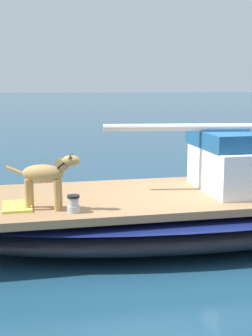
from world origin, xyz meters
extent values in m
plane|color=navy|center=(0.00, 0.00, 0.00)|extent=(120.00, 120.00, 0.00)
ellipsoid|color=black|center=(0.00, 0.00, 0.28)|extent=(3.57, 7.50, 0.56)
ellipsoid|color=navy|center=(0.00, 0.00, 0.46)|extent=(3.59, 7.54, 0.08)
cube|color=#A37A51|center=(0.00, 0.00, 0.61)|extent=(3.04, 6.86, 0.10)
cylinder|color=silver|center=(-0.14, -0.21, 1.56)|extent=(0.10, 2.20, 0.10)
cube|color=navy|center=(-0.18, 0.42, 1.38)|extent=(1.42, 0.90, 0.24)
ellipsoid|color=tan|center=(0.82, -2.06, 1.11)|extent=(0.32, 0.55, 0.22)
cylinder|color=tan|center=(0.79, -1.87, 0.85)|extent=(0.07, 0.07, 0.38)
cylinder|color=tan|center=(0.92, -1.89, 0.85)|extent=(0.07, 0.07, 0.38)
cylinder|color=tan|center=(0.72, -2.23, 0.85)|extent=(0.07, 0.07, 0.38)
cylinder|color=tan|center=(0.85, -2.25, 0.85)|extent=(0.07, 0.07, 0.38)
cylinder|color=tan|center=(0.86, -1.83, 1.22)|extent=(0.14, 0.20, 0.19)
ellipsoid|color=tan|center=(0.89, -1.71, 1.27)|extent=(0.17, 0.24, 0.13)
cone|color=#45331C|center=(0.84, -1.70, 1.33)|extent=(0.05, 0.05, 0.06)
cone|color=#45331C|center=(0.93, -1.72, 1.33)|extent=(0.05, 0.05, 0.06)
torus|color=black|center=(0.86, -1.83, 1.22)|extent=(0.16, 0.14, 0.10)
cylinder|color=tan|center=(0.75, -2.41, 1.14)|extent=(0.09, 0.23, 0.12)
cylinder|color=#B7B7BC|center=(0.99, -1.69, 0.70)|extent=(0.16, 0.16, 0.08)
cylinder|color=#B7B7BC|center=(0.99, -1.69, 0.79)|extent=(0.13, 0.13, 0.10)
cylinder|color=black|center=(0.99, -1.69, 0.86)|extent=(0.15, 0.15, 0.03)
cube|color=#D8D14C|center=(0.72, -2.40, 0.68)|extent=(0.61, 0.44, 0.03)
camera|label=1|loc=(6.85, -1.42, 2.28)|focal=53.72mm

